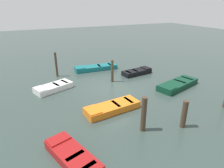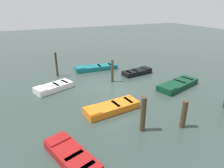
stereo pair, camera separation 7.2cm
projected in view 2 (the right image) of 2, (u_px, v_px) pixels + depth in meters
The scene contains 11 objects.
ground_plane at pixel (112, 88), 14.84m from camera, with size 80.00×80.00×0.00m, color #33423D.
rowboat_teal at pixel (96, 68), 18.86m from camera, with size 1.34×4.08×0.46m.
rowboat_orange at pixel (112, 107), 11.68m from camera, with size 1.53×3.47×0.46m.
rowboat_white at pixel (53, 87), 14.50m from camera, with size 2.06×2.96×0.46m.
rowboat_black at pixel (137, 72), 17.70m from camera, with size 1.35×2.85×0.46m.
rowboat_dark_green at pixel (178, 85), 14.96m from camera, with size 2.26×3.97×0.46m.
rowboat_red at pixel (71, 156), 8.00m from camera, with size 3.06×1.89×0.46m.
mooring_piling_mid_right at pixel (112, 71), 15.73m from camera, with size 0.22×0.22×1.84m, color #423323.
mooring_piling_far_left at pixel (184, 114), 9.94m from camera, with size 0.28×0.28×1.51m, color #423323.
mooring_piling_far_right at pixel (56, 64), 16.89m from camera, with size 0.19×0.19×2.14m, color #423323.
mooring_piling_center at pixel (143, 114), 9.61m from camera, with size 0.27×0.27×1.85m, color #423323.
Camera 2 is at (-12.33, 5.68, 6.00)m, focal length 31.38 mm.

